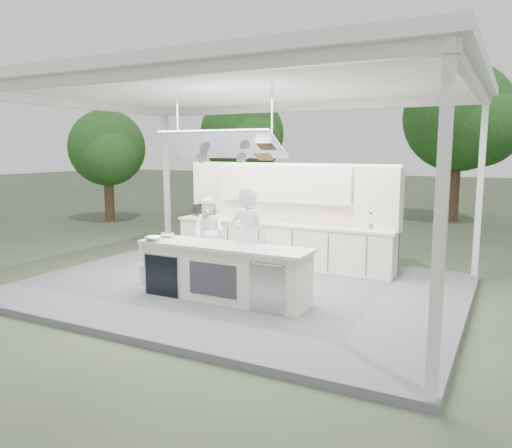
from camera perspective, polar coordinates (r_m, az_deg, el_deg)
The scene contains 12 objects.
ground at distance 9.58m, azimuth -1.88°, elevation -7.66°, with size 90.00×90.00×0.00m, color #445037.
stage_deck at distance 9.56m, azimuth -1.88°, elevation -7.31°, with size 8.00×6.00×0.12m, color #59595E.
tent at distance 9.25m, azimuth -2.02°, elevation 14.99°, with size 8.20×6.20×3.86m.
demo_island at distance 8.58m, azimuth -3.86°, elevation -5.48°, with size 3.10×0.79×0.95m.
back_counter at distance 11.09m, azimuth 2.93°, elevation -2.25°, with size 5.08×0.72×0.95m.
back_wall_unit at distance 10.97m, azimuth 5.55°, elevation 2.76°, with size 5.05×0.48×2.25m.
tree_cluster at distance 18.40m, azimuth 12.97°, elevation 10.23°, with size 19.55×9.40×5.85m.
head_chef at distance 8.64m, azimuth -0.85°, elevation -2.05°, with size 0.70×0.46×1.92m, color white.
sous_chef at distance 10.84m, azimuth -5.41°, elevation -0.95°, with size 0.75×0.58×1.54m, color white.
toaster_oven at distance 12.10m, azimuth -5.98°, elevation 1.54°, with size 0.50×0.34×0.27m, color silver.
bowl_large at distance 9.01m, azimuth -11.66°, elevation -1.64°, with size 0.30×0.30×0.07m, color #B2B5BA.
bowl_small at distance 9.32m, azimuth -10.08°, elevation -1.24°, with size 0.25×0.25×0.08m, color silver.
Camera 1 is at (4.53, -8.01, 2.67)m, focal length 35.00 mm.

